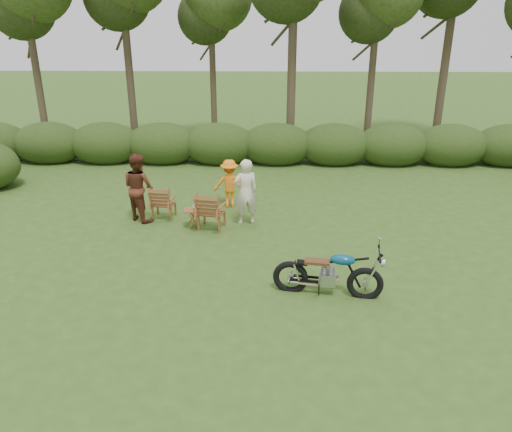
{
  "coord_description": "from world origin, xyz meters",
  "views": [
    {
      "loc": [
        -0.29,
        -8.01,
        4.8
      ],
      "look_at": [
        -0.54,
        1.68,
        0.9
      ],
      "focal_mm": 35.0,
      "sensor_mm": 36.0,
      "label": 1
    }
  ],
  "objects_px": {
    "lawn_chair_right": "(212,228)",
    "cup": "(195,207)",
    "lawn_chair_left": "(165,218)",
    "side_table": "(194,218)",
    "adult_a": "(246,224)",
    "adult_b": "(142,219)",
    "child": "(230,206)",
    "motorcycle": "(326,294)"
  },
  "relations": [
    {
      "from": "cup",
      "to": "motorcycle",
      "type": "bearing_deg",
      "value": -47.15
    },
    {
      "from": "motorcycle",
      "to": "lawn_chair_right",
      "type": "height_order",
      "value": "motorcycle"
    },
    {
      "from": "lawn_chair_right",
      "to": "adult_a",
      "type": "relative_size",
      "value": 0.58
    },
    {
      "from": "lawn_chair_right",
      "to": "adult_b",
      "type": "distance_m",
      "value": 1.93
    },
    {
      "from": "lawn_chair_right",
      "to": "cup",
      "type": "height_order",
      "value": "cup"
    },
    {
      "from": "lawn_chair_right",
      "to": "child",
      "type": "bearing_deg",
      "value": -90.89
    },
    {
      "from": "child",
      "to": "lawn_chair_left",
      "type": "bearing_deg",
      "value": 25.25
    },
    {
      "from": "lawn_chair_right",
      "to": "cup",
      "type": "xyz_separation_m",
      "value": [
        -0.4,
        0.08,
        0.52
      ]
    },
    {
      "from": "lawn_chair_right",
      "to": "lawn_chair_left",
      "type": "relative_size",
      "value": 1.1
    },
    {
      "from": "adult_a",
      "to": "adult_b",
      "type": "bearing_deg",
      "value": -21.18
    },
    {
      "from": "lawn_chair_left",
      "to": "lawn_chair_right",
      "type": "bearing_deg",
      "value": 159.22
    },
    {
      "from": "lawn_chair_left",
      "to": "cup",
      "type": "height_order",
      "value": "cup"
    },
    {
      "from": "child",
      "to": "motorcycle",
      "type": "bearing_deg",
      "value": 112.76
    },
    {
      "from": "lawn_chair_left",
      "to": "cup",
      "type": "distance_m",
      "value": 1.18
    },
    {
      "from": "motorcycle",
      "to": "cup",
      "type": "xyz_separation_m",
      "value": [
        -2.86,
        3.08,
        0.52
      ]
    },
    {
      "from": "adult_b",
      "to": "adult_a",
      "type": "bearing_deg",
      "value": -147.72
    },
    {
      "from": "motorcycle",
      "to": "adult_b",
      "type": "xyz_separation_m",
      "value": [
        -4.31,
        3.55,
        0.0
      ]
    },
    {
      "from": "motorcycle",
      "to": "lawn_chair_left",
      "type": "height_order",
      "value": "motorcycle"
    },
    {
      "from": "adult_a",
      "to": "motorcycle",
      "type": "bearing_deg",
      "value": 100.34
    },
    {
      "from": "side_table",
      "to": "adult_a",
      "type": "xyz_separation_m",
      "value": [
        1.25,
        0.26,
        -0.23
      ]
    },
    {
      "from": "adult_b",
      "to": "motorcycle",
      "type": "bearing_deg",
      "value": 177.9
    },
    {
      "from": "cup",
      "to": "child",
      "type": "distance_m",
      "value": 1.69
    },
    {
      "from": "lawn_chair_right",
      "to": "adult_a",
      "type": "height_order",
      "value": "adult_a"
    },
    {
      "from": "lawn_chair_right",
      "to": "side_table",
      "type": "relative_size",
      "value": 2.04
    },
    {
      "from": "lawn_chair_right",
      "to": "adult_b",
      "type": "height_order",
      "value": "adult_b"
    },
    {
      "from": "cup",
      "to": "adult_a",
      "type": "distance_m",
      "value": 1.34
    },
    {
      "from": "side_table",
      "to": "child",
      "type": "bearing_deg",
      "value": 62.2
    },
    {
      "from": "motorcycle",
      "to": "cup",
      "type": "bearing_deg",
      "value": 142.07
    },
    {
      "from": "adult_b",
      "to": "child",
      "type": "height_order",
      "value": "adult_b"
    },
    {
      "from": "lawn_chair_right",
      "to": "child",
      "type": "xyz_separation_m",
      "value": [
        0.33,
        1.51,
        0.0
      ]
    },
    {
      "from": "side_table",
      "to": "cup",
      "type": "bearing_deg",
      "value": 35.55
    },
    {
      "from": "child",
      "to": "adult_b",
      "type": "bearing_deg",
      "value": 21.36
    },
    {
      "from": "lawn_chair_right",
      "to": "adult_b",
      "type": "relative_size",
      "value": 0.56
    },
    {
      "from": "motorcycle",
      "to": "adult_a",
      "type": "distance_m",
      "value": 3.7
    },
    {
      "from": "motorcycle",
      "to": "adult_a",
      "type": "xyz_separation_m",
      "value": [
        -1.65,
        3.31,
        0.0
      ]
    },
    {
      "from": "motorcycle",
      "to": "lawn_chair_left",
      "type": "distance_m",
      "value": 5.24
    },
    {
      "from": "lawn_chair_right",
      "to": "adult_b",
      "type": "bearing_deg",
      "value": -4.83
    },
    {
      "from": "lawn_chair_left",
      "to": "adult_a",
      "type": "distance_m",
      "value": 2.13
    },
    {
      "from": "adult_b",
      "to": "lawn_chair_right",
      "type": "bearing_deg",
      "value": -158.91
    },
    {
      "from": "cup",
      "to": "adult_b",
      "type": "relative_size",
      "value": 0.08
    },
    {
      "from": "side_table",
      "to": "cup",
      "type": "relative_size",
      "value": 3.66
    },
    {
      "from": "cup",
      "to": "child",
      "type": "xyz_separation_m",
      "value": [
        0.73,
        1.43,
        -0.52
      ]
    }
  ]
}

